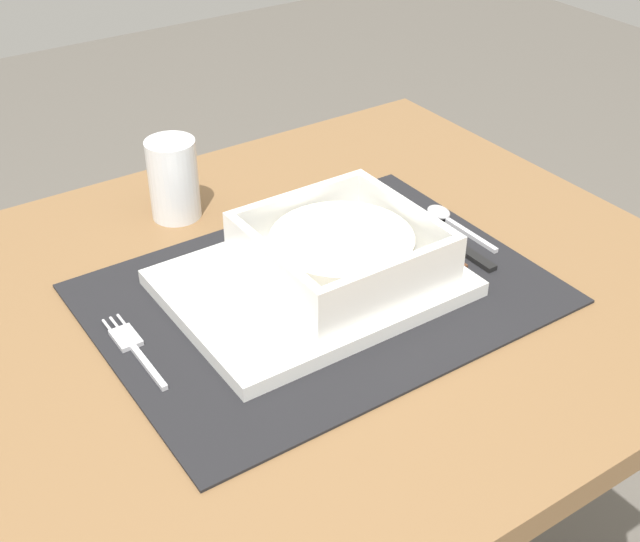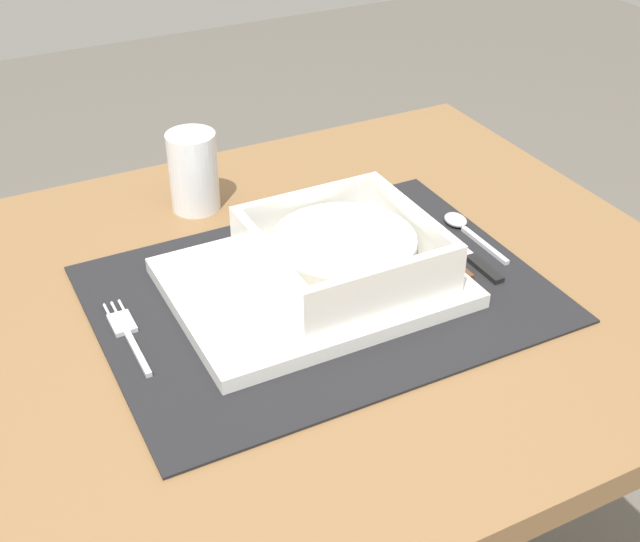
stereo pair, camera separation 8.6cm
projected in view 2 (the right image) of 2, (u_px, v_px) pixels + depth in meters
The scene contains 9 objects.
dining_table at pixel (299, 375), 0.95m from camera, with size 0.85×0.70×0.72m.
placemat at pixel (320, 294), 0.88m from camera, with size 0.45×0.34×0.00m, color black.
serving_plate at pixel (312, 282), 0.88m from camera, with size 0.29×0.22×0.02m, color white.
porridge_bowl at pixel (343, 254), 0.87m from camera, with size 0.18×0.18×0.06m.
fork at pixel (126, 331), 0.82m from camera, with size 0.02×0.13×0.00m.
spoon at pixel (462, 225), 0.98m from camera, with size 0.02×0.12×0.01m.
butter_knife at pixel (469, 256), 0.93m from camera, with size 0.01×0.13×0.01m.
bread_knife at pixel (440, 253), 0.93m from camera, with size 0.01×0.13×0.01m.
drinking_glass at pixel (194, 175), 1.01m from camera, with size 0.06×0.06×0.10m.
Camera 2 is at (-0.31, -0.65, 1.23)m, focal length 47.26 mm.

